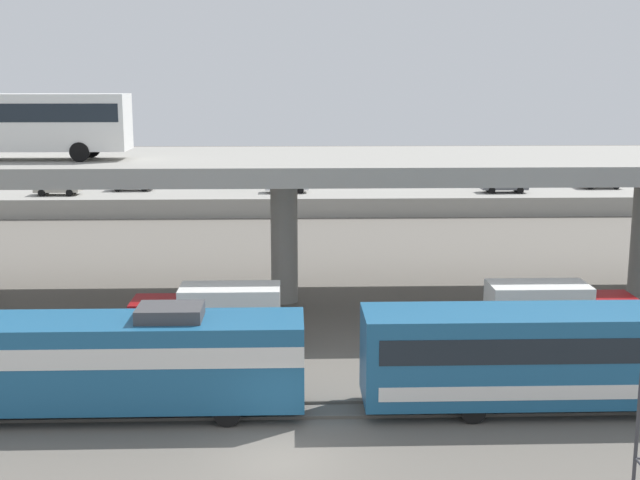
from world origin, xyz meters
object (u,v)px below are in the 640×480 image
(transit_bus_on_overpass, at_px, (12,120))
(parked_car_3, at_px, (289,179))
(parked_car_2, at_px, (287,185))
(parked_car_6, at_px, (235,178))
(service_truck_west, at_px, (211,316))
(parked_car_1, at_px, (600,181))
(parked_car_7, at_px, (133,183))
(parked_car_0, at_px, (57,187))
(parked_car_5, at_px, (491,178))
(train_locomotive, at_px, (83,358))
(service_truck_east, at_px, (556,313))
(parked_car_4, at_px, (504,184))

(transit_bus_on_overpass, bearing_deg, parked_car_3, 70.14)
(parked_car_2, distance_m, parked_car_6, 7.37)
(service_truck_west, bearing_deg, parked_car_3, -94.23)
(parked_car_1, distance_m, parked_car_7, 45.61)
(parked_car_7, bearing_deg, parked_car_0, 24.28)
(transit_bus_on_overpass, relative_size, parked_car_0, 2.92)
(parked_car_3, distance_m, parked_car_5, 20.38)
(parked_car_2, bearing_deg, parked_car_3, 87.53)
(train_locomotive, relative_size, parked_car_3, 3.69)
(parked_car_7, bearing_deg, parked_car_5, -175.59)
(service_truck_east, distance_m, parked_car_5, 46.79)
(parked_car_4, xyz_separation_m, parked_car_5, (0.01, 5.30, 0.00))
(transit_bus_on_overpass, height_order, parked_car_0, transit_bus_on_overpass)
(parked_car_0, distance_m, parked_car_4, 41.79)
(transit_bus_on_overpass, xyz_separation_m, parked_car_7, (-0.90, 36.63, -7.78))
(transit_bus_on_overpass, xyz_separation_m, parked_car_1, (44.71, 36.79, -7.78))
(parked_car_4, bearing_deg, service_truck_east, -100.64)
(parked_car_4, bearing_deg, parked_car_1, 14.99)
(parked_car_0, height_order, parked_car_5, same)
(parked_car_1, height_order, parked_car_5, same)
(service_truck_west, bearing_deg, parked_car_4, -120.18)
(service_truck_east, height_order, parked_car_6, parked_car_6)
(parked_car_3, xyz_separation_m, parked_car_4, (20.36, -5.02, -0.00))
(parked_car_2, bearing_deg, service_truck_west, -94.41)
(transit_bus_on_overpass, bearing_deg, parked_car_7, 91.40)
(parked_car_5, bearing_deg, parked_car_6, -1.21)
(parked_car_5, xyz_separation_m, parked_car_6, (-25.77, 0.54, -0.00))
(service_truck_west, distance_m, service_truck_east, 16.08)
(parked_car_0, xyz_separation_m, parked_car_2, (21.24, 0.95, -0.00))
(parked_car_7, bearing_deg, transit_bus_on_overpass, 91.40)
(parked_car_6, bearing_deg, parked_car_4, 167.21)
(service_truck_east, height_order, parked_car_2, parked_car_2)
(train_locomotive, height_order, parked_car_7, train_locomotive)
(train_locomotive, distance_m, parked_car_2, 49.46)
(train_locomotive, distance_m, parked_car_5, 60.38)
(service_truck_west, xyz_separation_m, parked_car_6, (-2.00, 46.69, 0.88))
(parked_car_3, height_order, parked_car_6, same)
(train_locomotive, height_order, parked_car_3, train_locomotive)
(parked_car_1, distance_m, parked_car_3, 30.68)
(train_locomotive, bearing_deg, service_truck_east, -159.67)
(transit_bus_on_overpass, xyz_separation_m, parked_car_4, (34.48, 34.05, -7.78))
(train_locomotive, height_order, service_truck_west, train_locomotive)
(parked_car_3, distance_m, parked_car_4, 20.97)
(parked_car_0, relative_size, parked_car_6, 0.98)
(service_truck_west, bearing_deg, service_truck_east, -180.00)
(parked_car_3, bearing_deg, parked_car_5, -179.21)
(parked_car_1, xyz_separation_m, parked_car_3, (-30.59, 2.28, 0.00))
(service_truck_west, distance_m, parked_car_3, 46.00)
(train_locomotive, height_order, transit_bus_on_overpass, transit_bus_on_overpass)
(parked_car_3, height_order, parked_car_4, same)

